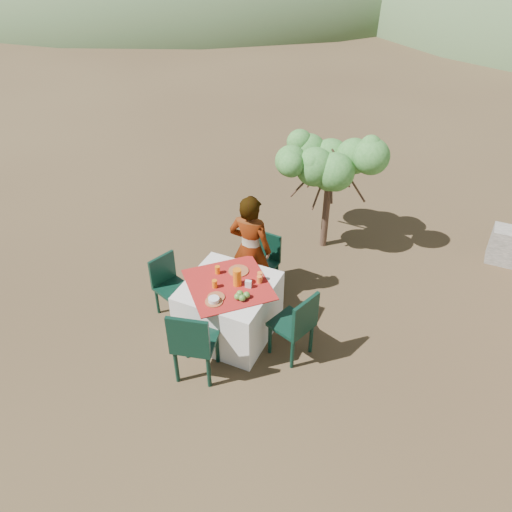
% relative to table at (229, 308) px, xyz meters
% --- Properties ---
extents(ground, '(160.00, 160.00, 0.00)m').
position_rel_table_xyz_m(ground, '(0.51, -0.35, -0.38)').
color(ground, '#3B291A').
rests_on(ground, ground).
extents(table, '(1.30, 1.30, 0.76)m').
position_rel_table_xyz_m(table, '(0.00, 0.00, 0.00)').
color(table, beige).
rests_on(table, ground).
extents(chair_far, '(0.41, 0.41, 0.82)m').
position_rel_table_xyz_m(chair_far, '(0.02, 1.02, 0.08)').
color(chair_far, black).
rests_on(chair_far, ground).
extents(chair_near, '(0.55, 0.55, 0.99)m').
position_rel_table_xyz_m(chair_near, '(-0.01, -0.82, 0.17)').
color(chair_near, black).
rests_on(chair_near, ground).
extents(chair_left, '(0.49, 0.49, 0.83)m').
position_rel_table_xyz_m(chair_left, '(-0.89, 0.03, 0.08)').
color(chair_left, black).
rests_on(chair_left, ground).
extents(chair_right, '(0.54, 0.54, 0.93)m').
position_rel_table_xyz_m(chair_right, '(0.89, -0.04, 0.13)').
color(chair_right, black).
rests_on(chair_right, ground).
extents(person, '(0.59, 0.41, 1.56)m').
position_rel_table_xyz_m(person, '(-0.06, 0.73, 0.40)').
color(person, '#8C6651').
rests_on(person, ground).
extents(shrub_tree, '(1.40, 1.38, 1.65)m').
position_rel_table_xyz_m(shrub_tree, '(0.50, 2.39, 0.92)').
color(shrub_tree, '#4B3025').
rests_on(shrub_tree, ground).
extents(plate_far, '(0.25, 0.25, 0.01)m').
position_rel_table_xyz_m(plate_far, '(0.00, 0.27, 0.39)').
color(plate_far, brown).
rests_on(plate_far, table).
extents(plate_near, '(0.20, 0.20, 0.01)m').
position_rel_table_xyz_m(plate_near, '(-0.01, -0.28, 0.39)').
color(plate_near, brown).
rests_on(plate_near, table).
extents(glass_far, '(0.06, 0.06, 0.10)m').
position_rel_table_xyz_m(glass_far, '(-0.21, 0.13, 0.43)').
color(glass_far, orange).
rests_on(glass_far, table).
extents(glass_near, '(0.06, 0.06, 0.10)m').
position_rel_table_xyz_m(glass_near, '(-0.12, -0.12, 0.43)').
color(glass_near, orange).
rests_on(glass_near, table).
extents(juice_pitcher, '(0.10, 0.10, 0.22)m').
position_rel_table_xyz_m(juice_pitcher, '(0.10, 0.03, 0.49)').
color(juice_pitcher, orange).
rests_on(juice_pitcher, table).
extents(bowl_plate, '(0.20, 0.20, 0.01)m').
position_rel_table_xyz_m(bowl_plate, '(-0.00, -0.35, 0.39)').
color(bowl_plate, brown).
rests_on(bowl_plate, table).
extents(white_bowl, '(0.13, 0.13, 0.05)m').
position_rel_table_xyz_m(white_bowl, '(-0.00, -0.35, 0.42)').
color(white_bowl, silver).
rests_on(white_bowl, bowl_plate).
extents(jar_left, '(0.06, 0.06, 0.09)m').
position_rel_table_xyz_m(jar_left, '(0.32, 0.18, 0.43)').
color(jar_left, orange).
rests_on(jar_left, table).
extents(jar_right, '(0.07, 0.07, 0.10)m').
position_rel_table_xyz_m(jar_right, '(0.30, 0.24, 0.43)').
color(jar_right, orange).
rests_on(jar_right, table).
extents(napkin_holder, '(0.08, 0.06, 0.09)m').
position_rel_table_xyz_m(napkin_holder, '(0.24, 0.05, 0.43)').
color(napkin_holder, silver).
rests_on(napkin_holder, table).
extents(fruit_cluster, '(0.16, 0.15, 0.08)m').
position_rel_table_xyz_m(fruit_cluster, '(0.26, -0.17, 0.42)').
color(fruit_cluster, '#4B7E2E').
rests_on(fruit_cluster, table).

